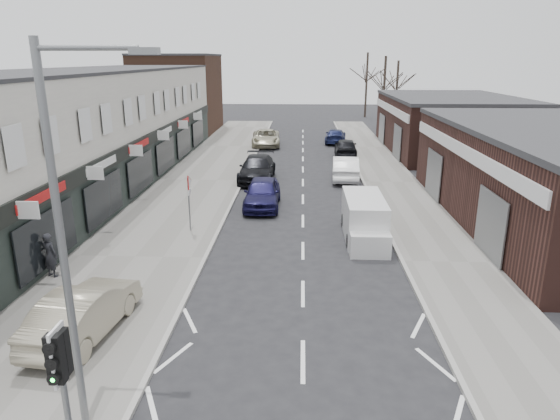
# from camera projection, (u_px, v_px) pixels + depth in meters

# --- Properties ---
(ground) EXTENTS (160.00, 160.00, 0.00)m
(ground) POSITION_uv_depth(u_px,v_px,m) (303.00, 412.00, 11.41)
(ground) COLOR black
(ground) RESTS_ON ground
(pavement_left) EXTENTS (5.50, 64.00, 0.12)m
(pavement_left) POSITION_uv_depth(u_px,v_px,m) (200.00, 181.00, 32.70)
(pavement_left) COLOR slate
(pavement_left) RESTS_ON ground
(pavement_right) EXTENTS (3.50, 64.00, 0.12)m
(pavement_right) POSITION_uv_depth(u_px,v_px,m) (392.00, 183.00, 32.18)
(pavement_right) COLOR slate
(pavement_right) RESTS_ON ground
(shop_terrace_left) EXTENTS (8.00, 41.00, 7.10)m
(shop_terrace_left) POSITION_uv_depth(u_px,v_px,m) (76.00, 132.00, 29.58)
(shop_terrace_left) COLOR silver
(shop_terrace_left) RESTS_ON ground
(brick_block_far) EXTENTS (8.00, 10.00, 8.00)m
(brick_block_far) POSITION_uv_depth(u_px,v_px,m) (178.00, 94.00, 53.82)
(brick_block_far) COLOR #472B1E
(brick_block_far) RESTS_ON ground
(right_unit_far) EXTENTS (10.00, 16.00, 4.50)m
(right_unit_far) POSITION_uv_depth(u_px,v_px,m) (449.00, 125.00, 42.72)
(right_unit_far) COLOR #3A1F1A
(right_unit_far) RESTS_ON ground
(tree_far_a) EXTENTS (3.60, 3.60, 8.00)m
(tree_far_a) POSITION_uv_depth(u_px,v_px,m) (382.00, 129.00, 56.91)
(tree_far_a) COLOR #382D26
(tree_far_a) RESTS_ON ground
(tree_far_b) EXTENTS (3.60, 3.60, 7.50)m
(tree_far_b) POSITION_uv_depth(u_px,v_px,m) (394.00, 123.00, 62.53)
(tree_far_b) COLOR #382D26
(tree_far_b) RESTS_ON ground
(tree_far_c) EXTENTS (3.60, 3.60, 8.50)m
(tree_far_c) POSITION_uv_depth(u_px,v_px,m) (365.00, 117.00, 68.39)
(tree_far_c) COLOR #382D26
(tree_far_c) RESTS_ON ground
(traffic_light) EXTENTS (0.28, 0.60, 3.10)m
(traffic_light) POSITION_uv_depth(u_px,v_px,m) (60.00, 368.00, 8.97)
(traffic_light) COLOR slate
(traffic_light) RESTS_ON pavement_left
(street_lamp) EXTENTS (2.23, 0.22, 8.00)m
(street_lamp) POSITION_uv_depth(u_px,v_px,m) (69.00, 230.00, 9.49)
(street_lamp) COLOR slate
(street_lamp) RESTS_ON pavement_left
(warning_sign) EXTENTS (0.12, 0.80, 2.70)m
(warning_sign) POSITION_uv_depth(u_px,v_px,m) (189.00, 187.00, 22.46)
(warning_sign) COLOR slate
(warning_sign) RESTS_ON pavement_left
(white_van) EXTENTS (1.70, 4.77, 1.86)m
(white_van) POSITION_uv_depth(u_px,v_px,m) (364.00, 219.00, 22.18)
(white_van) COLOR silver
(white_van) RESTS_ON ground
(sedan_on_pavement) EXTENTS (2.03, 4.54, 1.45)m
(sedan_on_pavement) POSITION_uv_depth(u_px,v_px,m) (84.00, 311.00, 14.20)
(sedan_on_pavement) COLOR #A09780
(sedan_on_pavement) RESTS_ON pavement_left
(pedestrian) EXTENTS (0.71, 0.60, 1.66)m
(pedestrian) POSITION_uv_depth(u_px,v_px,m) (50.00, 255.00, 17.99)
(pedestrian) COLOR black
(pedestrian) RESTS_ON pavement_left
(parked_car_left_a) EXTENTS (1.87, 4.62, 1.57)m
(parked_car_left_a) POSITION_uv_depth(u_px,v_px,m) (262.00, 193.00, 26.91)
(parked_car_left_a) COLOR #16133D
(parked_car_left_a) RESTS_ON ground
(parked_car_left_b) EXTENTS (2.28, 5.46, 1.58)m
(parked_car_left_b) POSITION_uv_depth(u_px,v_px,m) (257.00, 168.00, 32.86)
(parked_car_left_b) COLOR black
(parked_car_left_b) RESTS_ON ground
(parked_car_left_c) EXTENTS (2.79, 5.52, 1.50)m
(parked_car_left_c) POSITION_uv_depth(u_px,v_px,m) (266.00, 138.00, 45.71)
(parked_car_left_c) COLOR #A29C82
(parked_car_left_c) RESTS_ON ground
(parked_car_right_a) EXTENTS (1.91, 4.83, 1.57)m
(parked_car_right_a) POSITION_uv_depth(u_px,v_px,m) (345.00, 168.00, 33.03)
(parked_car_right_a) COLOR white
(parked_car_right_a) RESTS_ON ground
(parked_car_right_b) EXTENTS (1.97, 4.49, 1.50)m
(parked_car_right_b) POSITION_uv_depth(u_px,v_px,m) (346.00, 147.00, 40.84)
(parked_car_right_b) COLOR black
(parked_car_right_b) RESTS_ON ground
(parked_car_right_c) EXTENTS (2.32, 4.73, 1.32)m
(parked_car_right_c) POSITION_uv_depth(u_px,v_px,m) (335.00, 136.00, 47.41)
(parked_car_right_c) COLOR #151C43
(parked_car_right_c) RESTS_ON ground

